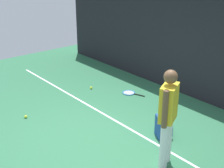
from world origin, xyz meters
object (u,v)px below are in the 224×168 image
(tennis_racket, at_px, (130,93))
(tennis_ball_by_fence, at_px, (91,88))
(tennis_player, at_px, (168,113))
(tennis_ball_near_player, at_px, (26,117))
(backpack, at_px, (163,127))

(tennis_racket, bearing_deg, tennis_ball_by_fence, 14.74)
(tennis_player, distance_m, tennis_racket, 3.16)
(tennis_racket, distance_m, tennis_ball_by_fence, 1.05)
(tennis_player, bearing_deg, tennis_racket, -148.02)
(tennis_ball_near_player, bearing_deg, tennis_ball_by_fence, 100.62)
(tennis_ball_by_fence, bearing_deg, backpack, -7.09)
(backpack, bearing_deg, tennis_player, 161.63)
(tennis_player, distance_m, tennis_ball_by_fence, 3.69)
(tennis_player, bearing_deg, tennis_ball_by_fence, -132.42)
(tennis_player, relative_size, tennis_racket, 2.67)
(tennis_racket, relative_size, backpack, 1.45)
(backpack, bearing_deg, tennis_racket, 2.11)
(tennis_player, xyz_separation_m, tennis_ball_by_fence, (-3.43, 0.99, -0.93))
(tennis_racket, bearing_deg, tennis_ball_near_player, 60.19)
(tennis_ball_near_player, xyz_separation_m, tennis_ball_by_fence, (-0.39, 2.06, 0.00))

